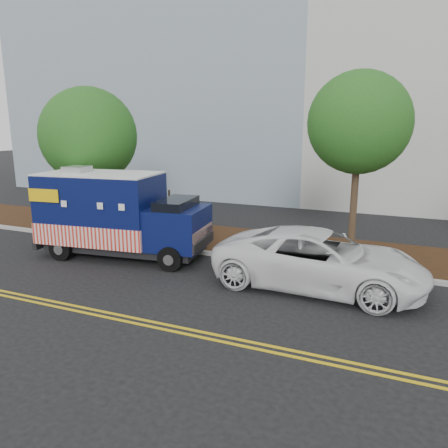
% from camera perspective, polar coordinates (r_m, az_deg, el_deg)
% --- Properties ---
extents(ground, '(120.00, 120.00, 0.00)m').
position_cam_1_polar(ground, '(16.26, -7.23, -4.99)').
color(ground, black).
rests_on(ground, ground).
extents(curb, '(120.00, 0.18, 0.15)m').
position_cam_1_polar(curb, '(17.40, -4.91, -3.46)').
color(curb, '#9E9E99').
rests_on(curb, ground).
extents(mulch_strip, '(120.00, 4.00, 0.15)m').
position_cam_1_polar(mulch_strip, '(19.20, -1.96, -1.82)').
color(mulch_strip, black).
rests_on(mulch_strip, ground).
extents(centerline_near, '(120.00, 0.10, 0.01)m').
position_cam_1_polar(centerline_near, '(12.88, -17.42, -10.48)').
color(centerline_near, gold).
rests_on(centerline_near, ground).
extents(centerline_far, '(120.00, 0.10, 0.01)m').
position_cam_1_polar(centerline_far, '(12.71, -18.15, -10.86)').
color(centerline_far, gold).
rests_on(centerline_far, ground).
extents(tree_a, '(4.33, 4.33, 6.60)m').
position_cam_1_polar(tree_a, '(21.01, -17.26, 10.93)').
color(tree_a, '#38281C').
rests_on(tree_a, ground).
extents(tree_c, '(3.66, 3.66, 6.85)m').
position_cam_1_polar(tree_c, '(16.65, 17.24, 12.47)').
color(tree_c, '#38281C').
rests_on(tree_c, ground).
extents(sign_post, '(0.06, 0.06, 2.40)m').
position_cam_1_polar(sign_post, '(17.79, -7.08, 0.61)').
color(sign_post, '#473828').
rests_on(sign_post, ground).
extents(food_truck, '(6.70, 3.16, 3.41)m').
position_cam_1_polar(food_truck, '(17.04, -14.02, 0.93)').
color(food_truck, black).
rests_on(food_truck, ground).
extents(white_car, '(6.56, 3.19, 1.80)m').
position_cam_1_polar(white_car, '(13.82, 12.38, -4.58)').
color(white_car, white).
rests_on(white_car, ground).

